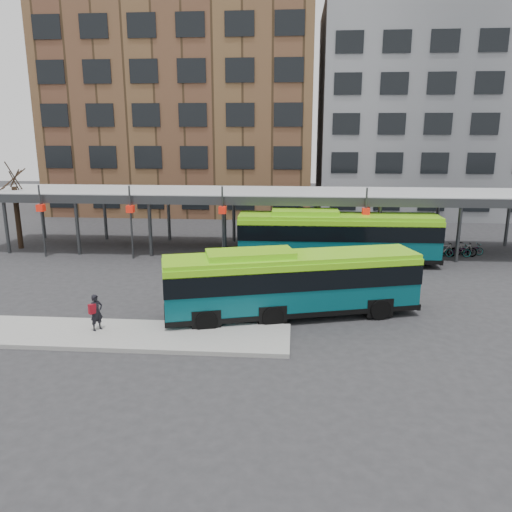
{
  "coord_description": "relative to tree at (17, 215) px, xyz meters",
  "views": [
    {
      "loc": [
        1.6,
        -21.48,
        8.17
      ],
      "look_at": [
        -0.4,
        3.84,
        1.8
      ],
      "focal_mm": 35.0,
      "sensor_mm": 36.0,
      "label": 1
    }
  ],
  "objects": [
    {
      "name": "boarding_island",
      "position": [
        12.5,
        -15.0,
        -2.34
      ],
      "size": [
        14.0,
        3.0,
        0.18
      ],
      "primitive_type": "cube",
      "color": "gray",
      "rests_on": "ground"
    },
    {
      "name": "bus_front",
      "position": [
        19.48,
        -12.07,
        -0.8
      ],
      "size": [
        11.6,
        5.36,
        3.13
      ],
      "rotation": [
        0.0,
        0.0,
        0.27
      ],
      "color": "#074951",
      "rests_on": "ground"
    },
    {
      "name": "bike_rack",
      "position": [
        30.21,
        0.01,
        -1.97
      ],
      "size": [
        4.35,
        1.49,
        0.99
      ],
      "color": "slate",
      "rests_on": "ground"
    },
    {
      "name": "bus_rear",
      "position": [
        22.24,
        -2.5,
        -0.65
      ],
      "size": [
        12.45,
        2.98,
        3.42
      ],
      "rotation": [
        0.0,
        0.0,
        0.02
      ],
      "color": "#074951",
      "rests_on": "ground"
    },
    {
      "name": "ground",
      "position": [
        18.0,
        -12.0,
        -2.43
      ],
      "size": [
        120.0,
        120.0,
        0.0
      ],
      "primitive_type": "plane",
      "color": "#28282B",
      "rests_on": "ground"
    },
    {
      "name": "building_grey",
      "position": [
        34.0,
        20.0,
        7.57
      ],
      "size": [
        24.0,
        14.0,
        20.0
      ],
      "primitive_type": "cube",
      "color": "slate",
      "rests_on": "ground"
    },
    {
      "name": "pedestrian",
      "position": [
        11.53,
        -14.76,
        -1.48
      ],
      "size": [
        0.63,
        0.66,
        1.53
      ],
      "rotation": [
        0.0,
        0.0,
        0.93
      ],
      "color": "black",
      "rests_on": "boarding_island"
    },
    {
      "name": "building_brick",
      "position": [
        8.0,
        20.0,
        8.57
      ],
      "size": [
        26.0,
        14.0,
        22.0
      ],
      "primitive_type": "cube",
      "color": "brown",
      "rests_on": "ground"
    },
    {
      "name": "tree",
      "position": [
        0.0,
        0.0,
        0.0
      ],
      "size": [
        1.64,
        1.64,
        5.6
      ],
      "color": "black",
      "rests_on": "ground"
    },
    {
      "name": "canopy",
      "position": [
        17.94,
        0.87,
        1.47
      ],
      "size": [
        40.0,
        6.53,
        4.8
      ],
      "color": "#999B9E",
      "rests_on": "ground"
    }
  ]
}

